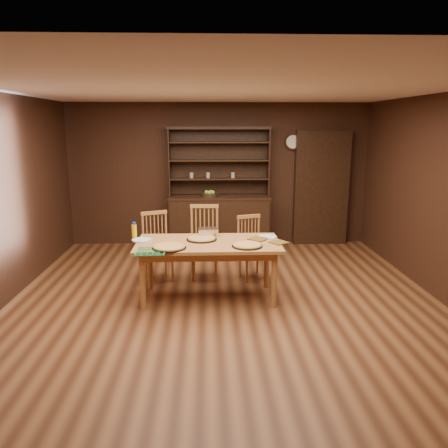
{
  "coord_description": "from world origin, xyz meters",
  "views": [
    {
      "loc": [
        -0.21,
        -5.08,
        2.2
      ],
      "look_at": [
        -0.0,
        0.4,
        0.95
      ],
      "focal_mm": 35.0,
      "sensor_mm": 36.0,
      "label": 1
    }
  ],
  "objects_px": {
    "china_hutch": "(219,215)",
    "dining_table": "(208,248)",
    "chair_center": "(204,239)",
    "juice_bottle": "(134,231)",
    "chair_left": "(157,244)",
    "chair_right": "(251,245)"
  },
  "relations": [
    {
      "from": "china_hutch",
      "to": "dining_table",
      "type": "xyz_separation_m",
      "value": [
        -0.21,
        -2.48,
        0.07
      ]
    },
    {
      "from": "chair_center",
      "to": "juice_bottle",
      "type": "height_order",
      "value": "chair_center"
    },
    {
      "from": "chair_left",
      "to": "dining_table",
      "type": "bearing_deg",
      "value": -69.54
    },
    {
      "from": "dining_table",
      "to": "chair_right",
      "type": "height_order",
      "value": "chair_right"
    },
    {
      "from": "china_hutch",
      "to": "dining_table",
      "type": "relative_size",
      "value": 1.2
    },
    {
      "from": "china_hutch",
      "to": "chair_right",
      "type": "xyz_separation_m",
      "value": [
        0.41,
        -1.71,
        -0.11
      ]
    },
    {
      "from": "chair_left",
      "to": "chair_right",
      "type": "bearing_deg",
      "value": -23.24
    },
    {
      "from": "china_hutch",
      "to": "juice_bottle",
      "type": "relative_size",
      "value": 10.17
    },
    {
      "from": "chair_left",
      "to": "juice_bottle",
      "type": "relative_size",
      "value": 4.62
    },
    {
      "from": "chair_left",
      "to": "chair_right",
      "type": "distance_m",
      "value": 1.36
    },
    {
      "from": "juice_bottle",
      "to": "china_hutch",
      "type": "bearing_deg",
      "value": 62.41
    },
    {
      "from": "chair_right",
      "to": "juice_bottle",
      "type": "relative_size",
      "value": 4.31
    },
    {
      "from": "dining_table",
      "to": "chair_center",
      "type": "xyz_separation_m",
      "value": [
        -0.06,
        0.83,
        -0.1
      ]
    },
    {
      "from": "dining_table",
      "to": "chair_left",
      "type": "relative_size",
      "value": 1.84
    },
    {
      "from": "chair_left",
      "to": "chair_right",
      "type": "relative_size",
      "value": 1.07
    },
    {
      "from": "chair_left",
      "to": "china_hutch",
      "type": "bearing_deg",
      "value": 37.41
    },
    {
      "from": "dining_table",
      "to": "juice_bottle",
      "type": "height_order",
      "value": "juice_bottle"
    },
    {
      "from": "china_hutch",
      "to": "chair_right",
      "type": "distance_m",
      "value": 1.76
    },
    {
      "from": "dining_table",
      "to": "chair_center",
      "type": "bearing_deg",
      "value": 93.81
    },
    {
      "from": "juice_bottle",
      "to": "dining_table",
      "type": "bearing_deg",
      "value": -13.57
    },
    {
      "from": "china_hutch",
      "to": "chair_left",
      "type": "height_order",
      "value": "china_hutch"
    },
    {
      "from": "dining_table",
      "to": "chair_left",
      "type": "distance_m",
      "value": 1.08
    }
  ]
}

